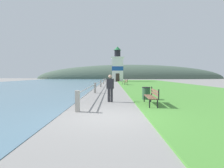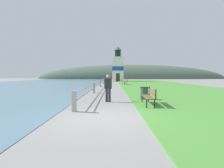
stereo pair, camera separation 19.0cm
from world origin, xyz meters
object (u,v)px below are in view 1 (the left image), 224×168
(person_strolling, at_px, (110,87))
(trash_bin, at_px, (146,94))
(lighthouse, at_px, (117,67))
(park_bench_midway, at_px, (125,82))
(park_bench_near, at_px, (152,95))

(person_strolling, distance_m, trash_bin, 2.45)
(person_strolling, bearing_deg, lighthouse, 14.69)
(park_bench_midway, xyz_separation_m, person_strolling, (-2.25, -17.48, 0.35))
(park_bench_midway, height_order, person_strolling, person_strolling)
(park_bench_near, bearing_deg, trash_bin, -89.99)
(park_bench_midway, height_order, lighthouse, lighthouse)
(park_bench_near, xyz_separation_m, lighthouse, (-0.73, 34.69, 3.06))
(park_bench_near, bearing_deg, park_bench_midway, -87.40)
(person_strolling, relative_size, trash_bin, 1.94)
(lighthouse, bearing_deg, person_strolling, -92.51)
(trash_bin, bearing_deg, person_strolling, -161.98)
(park_bench_midway, bearing_deg, park_bench_near, 82.02)
(park_bench_midway, height_order, trash_bin, park_bench_midway)
(park_bench_midway, relative_size, person_strolling, 1.02)
(park_bench_midway, relative_size, lighthouse, 0.19)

